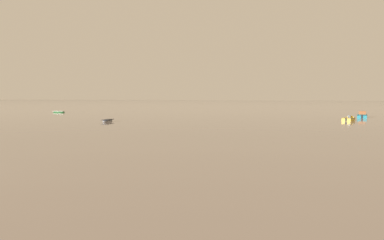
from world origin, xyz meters
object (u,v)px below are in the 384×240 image
object	(u,v)px
motorboat_moored_2	(362,116)
rowboat_moored_0	(59,112)
motorboat_moored_0	(349,119)
rowboat_moored_1	(108,121)

from	to	relation	value
motorboat_moored_2	rowboat_moored_0	bearing A→B (deg)	94.97
motorboat_moored_0	motorboat_moored_2	distance (m)	12.01
rowboat_moored_0	rowboat_moored_1	xyz separation A→B (m)	(33.93, -27.50, -0.00)
motorboat_moored_2	rowboat_moored_1	xyz separation A→B (m)	(-40.98, -30.69, -0.15)
motorboat_moored_0	rowboat_moored_0	xyz separation A→B (m)	(-72.46, 8.57, -0.05)
rowboat_moored_0	rowboat_moored_1	bearing A→B (deg)	134.67
motorboat_moored_2	rowboat_moored_0	world-z (taller)	motorboat_moored_2
motorboat_moored_0	rowboat_moored_0	bearing A→B (deg)	95.72
rowboat_moored_1	motorboat_moored_2	bearing A→B (deg)	114.65
rowboat_moored_0	motorboat_moored_0	bearing A→B (deg)	166.95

